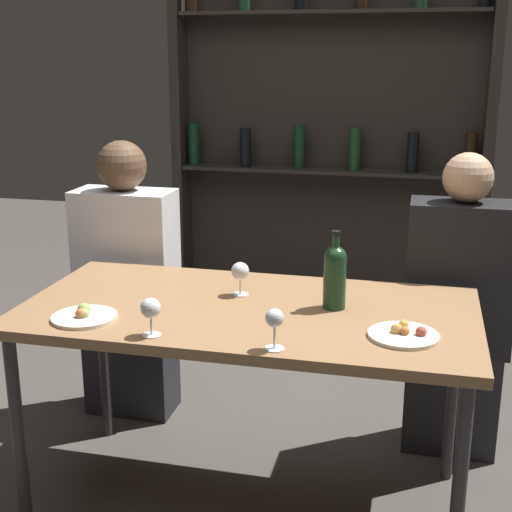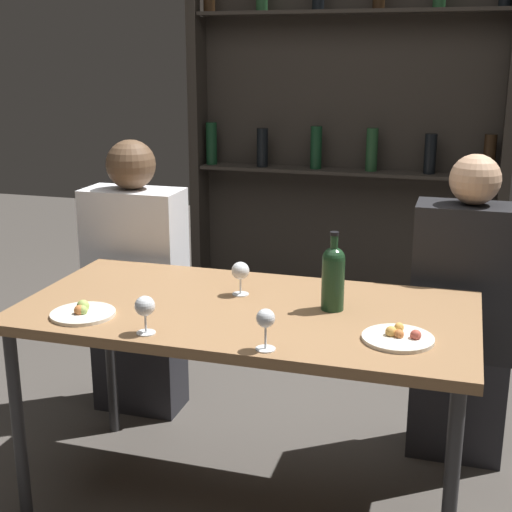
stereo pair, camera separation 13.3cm
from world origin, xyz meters
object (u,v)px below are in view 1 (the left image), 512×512
(food_plate_0, at_px, (404,334))
(food_plate_1, at_px, (84,316))
(wine_glass_2, at_px, (240,272))
(seated_person_left, at_px, (128,289))
(seated_person_right, at_px, (457,316))
(wine_bottle, at_px, (335,274))
(wine_glass_1, at_px, (275,320))
(wine_glass_0, at_px, (151,310))

(food_plate_0, xyz_separation_m, food_plate_1, (-1.03, -0.08, 0.00))
(food_plate_0, bearing_deg, wine_glass_2, 155.52)
(seated_person_left, height_order, seated_person_right, seated_person_left)
(wine_bottle, bearing_deg, seated_person_left, 152.16)
(wine_glass_2, bearing_deg, food_plate_0, -24.48)
(wine_glass_2, bearing_deg, food_plate_1, -141.26)
(food_plate_1, relative_size, seated_person_right, 0.17)
(wine_bottle, distance_m, seated_person_right, 0.75)
(wine_glass_1, xyz_separation_m, seated_person_right, (0.56, 0.92, -0.28))
(wine_glass_2, distance_m, seated_person_right, 0.95)
(food_plate_1, distance_m, seated_person_right, 1.49)
(wine_glass_1, height_order, wine_glass_2, wine_glass_1)
(seated_person_right, bearing_deg, food_plate_1, -146.23)
(wine_glass_0, distance_m, seated_person_left, 1.06)
(wine_bottle, xyz_separation_m, wine_glass_0, (-0.52, -0.38, -0.04))
(wine_glass_0, height_order, wine_glass_2, same)
(food_plate_1, bearing_deg, food_plate_0, 4.65)
(food_plate_1, bearing_deg, seated_person_left, 104.08)
(wine_glass_2, xyz_separation_m, food_plate_1, (-0.44, -0.35, -0.08))
(wine_bottle, distance_m, food_plate_0, 0.34)
(wine_glass_1, relative_size, wine_glass_2, 1.03)
(wine_glass_0, relative_size, wine_glass_1, 0.97)
(wine_bottle, height_order, wine_glass_1, wine_bottle)
(wine_glass_1, bearing_deg, seated_person_right, 58.55)
(wine_bottle, distance_m, wine_glass_0, 0.64)
(food_plate_0, bearing_deg, seated_person_right, 75.19)
(seated_person_right, bearing_deg, seated_person_left, -180.00)
(wine_glass_0, relative_size, seated_person_left, 0.10)
(wine_glass_2, height_order, seated_person_right, seated_person_right)
(wine_bottle, relative_size, food_plate_1, 1.26)
(wine_glass_0, xyz_separation_m, wine_glass_1, (0.39, -0.02, 0.01))
(wine_glass_1, height_order, food_plate_0, wine_glass_1)
(wine_glass_0, distance_m, food_plate_0, 0.78)
(wine_glass_1, xyz_separation_m, food_plate_0, (0.37, 0.19, -0.08))
(wine_bottle, xyz_separation_m, food_plate_0, (0.24, -0.21, -0.11))
(wine_glass_0, bearing_deg, seated_person_right, 43.45)
(seated_person_right, bearing_deg, wine_glass_1, -121.45)
(seated_person_left, distance_m, seated_person_right, 1.43)
(seated_person_left, bearing_deg, seated_person_right, 0.00)
(wine_bottle, height_order, wine_glass_0, wine_bottle)
(wine_glass_0, height_order, seated_person_left, seated_person_left)
(wine_bottle, xyz_separation_m, wine_glass_2, (-0.35, 0.06, -0.04))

